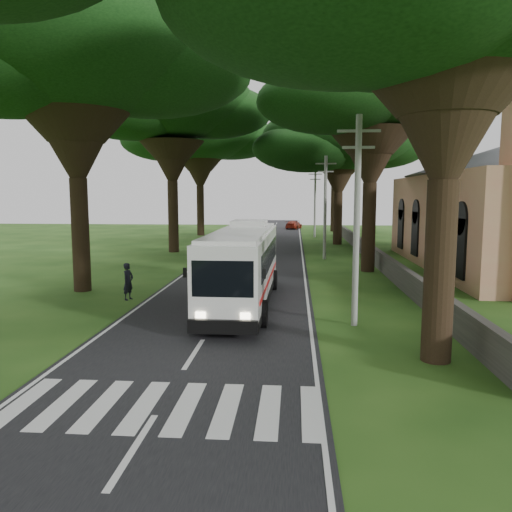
{
  "coord_description": "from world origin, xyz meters",
  "views": [
    {
      "loc": [
        3.16,
        -13.16,
        5.06
      ],
      "look_at": [
        1.36,
        9.87,
        2.2
      ],
      "focal_mm": 35.0,
      "sensor_mm": 36.0,
      "label": 1
    }
  ],
  "objects": [
    {
      "name": "tree_l_midb",
      "position": [
        -7.5,
        30.0,
        12.65
      ],
      "size": [
        14.39,
        14.39,
        15.85
      ],
      "color": "black",
      "rests_on": "ground"
    },
    {
      "name": "tree_r_mida",
      "position": [
        8.0,
        20.0,
        11.69
      ],
      "size": [
        13.26,
        13.26,
        14.67
      ],
      "color": "black",
      "rests_on": "ground"
    },
    {
      "name": "coach_bus",
      "position": [
        0.8,
        9.37,
        1.86
      ],
      "size": [
        2.9,
        11.76,
        3.46
      ],
      "rotation": [
        0.0,
        0.0,
        -0.01
      ],
      "color": "white",
      "rests_on": "ground"
    },
    {
      "name": "tree_r_far",
      "position": [
        8.5,
        56.0,
        12.71
      ],
      "size": [
        12.43,
        12.43,
        15.6
      ],
      "color": "black",
      "rests_on": "ground"
    },
    {
      "name": "distant_car_b",
      "position": [
        -1.33,
        53.61,
        0.74
      ],
      "size": [
        2.15,
        4.48,
        1.42
      ],
      "primitive_type": "imported",
      "rotation": [
        0.0,
        0.0,
        0.16
      ],
      "color": "navy",
      "rests_on": "road"
    },
    {
      "name": "pedestrian",
      "position": [
        -4.82,
        9.95,
        0.89
      ],
      "size": [
        0.6,
        0.75,
        1.79
      ],
      "primitive_type": "imported",
      "rotation": [
        0.0,
        0.0,
        1.27
      ],
      "color": "black",
      "rests_on": "ground"
    },
    {
      "name": "distant_car_c",
      "position": [
        3.0,
        60.11,
        0.63
      ],
      "size": [
        2.69,
        4.44,
        1.2
      ],
      "primitive_type": "imported",
      "rotation": [
        0.0,
        0.0,
        2.88
      ],
      "color": "maroon",
      "rests_on": "road"
    },
    {
      "name": "pole_mid",
      "position": [
        5.5,
        26.0,
        4.18
      ],
      "size": [
        1.6,
        0.24,
        8.0
      ],
      "color": "gray",
      "rests_on": "ground"
    },
    {
      "name": "tree_r_midb",
      "position": [
        7.5,
        38.0,
        10.55
      ],
      "size": [
        15.58,
        15.58,
        13.93
      ],
      "color": "black",
      "rests_on": "ground"
    },
    {
      "name": "crosswalk",
      "position": [
        0.0,
        -2.0,
        0.0
      ],
      "size": [
        8.0,
        3.0,
        0.01
      ],
      "primitive_type": "cube",
      "color": "silver",
      "rests_on": "ground"
    },
    {
      "name": "property_wall",
      "position": [
        9.0,
        24.0,
        0.6
      ],
      "size": [
        0.35,
        50.0,
        1.2
      ],
      "primitive_type": "cube",
      "color": "#383533",
      "rests_on": "ground"
    },
    {
      "name": "tree_l_mida",
      "position": [
        -8.0,
        12.0,
        11.95
      ],
      "size": [
        14.84,
        14.84,
        15.21
      ],
      "color": "black",
      "rests_on": "ground"
    },
    {
      "name": "ground",
      "position": [
        0.0,
        0.0,
        0.0
      ],
      "size": [
        140.0,
        140.0,
        0.0
      ],
      "primitive_type": "plane",
      "color": "#1E4313",
      "rests_on": "ground"
    },
    {
      "name": "pole_near",
      "position": [
        5.5,
        6.0,
        4.18
      ],
      "size": [
        1.6,
        0.24,
        8.0
      ],
      "color": "gray",
      "rests_on": "ground"
    },
    {
      "name": "tree_l_far",
      "position": [
        -8.5,
        48.0,
        12.39
      ],
      "size": [
        16.24,
        16.24,
        15.92
      ],
      "color": "black",
      "rests_on": "ground"
    },
    {
      "name": "distant_car_a",
      "position": [
        -1.54,
        37.42,
        0.69
      ],
      "size": [
        1.63,
        3.91,
        1.32
      ],
      "primitive_type": "imported",
      "rotation": [
        0.0,
        0.0,
        3.16
      ],
      "color": "#9A999D",
      "rests_on": "road"
    },
    {
      "name": "road",
      "position": [
        0.0,
        25.0,
        0.01
      ],
      "size": [
        8.0,
        120.0,
        0.04
      ],
      "primitive_type": "cube",
      "color": "black",
      "rests_on": "ground"
    },
    {
      "name": "pole_far",
      "position": [
        5.5,
        46.0,
        4.18
      ],
      "size": [
        1.6,
        0.24,
        8.0
      ],
      "color": "gray",
      "rests_on": "ground"
    }
  ]
}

